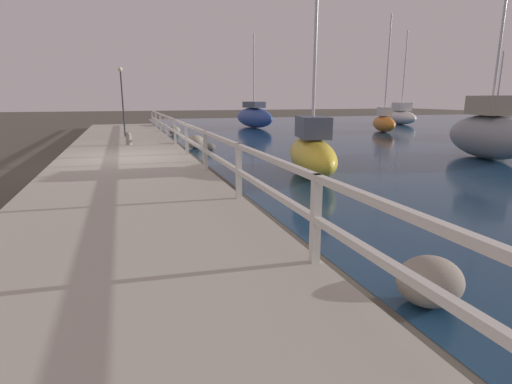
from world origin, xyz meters
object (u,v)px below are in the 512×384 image
at_px(sailboat_gray, 488,133).
at_px(dock_lamp, 122,90).
at_px(sailboat_white, 401,116).
at_px(sailboat_green, 494,126).
at_px(sailboat_orange, 384,122).
at_px(sailboat_yellow, 312,152).
at_px(sailboat_blue, 254,116).
at_px(mooring_bollard, 129,138).

bearing_deg(sailboat_gray, dock_lamp, 154.45).
xyz_separation_m(sailboat_gray, sailboat_white, (9.90, 17.62, -0.20)).
height_order(sailboat_green, sailboat_orange, sailboat_orange).
height_order(dock_lamp, sailboat_yellow, sailboat_yellow).
xyz_separation_m(dock_lamp, sailboat_orange, (16.08, 1.21, -1.88)).
xyz_separation_m(sailboat_blue, sailboat_orange, (6.84, -6.35, -0.18)).
distance_m(sailboat_green, sailboat_yellow, 16.35).
xyz_separation_m(dock_lamp, sailboat_white, (22.34, 7.58, -1.81)).
xyz_separation_m(mooring_bollard, sailboat_green, (19.58, -0.07, 0.09)).
relative_size(mooring_bollard, sailboat_orange, 0.08).
distance_m(dock_lamp, sailboat_orange, 16.24).
relative_size(sailboat_yellow, sailboat_white, 0.74).
height_order(mooring_bollard, sailboat_orange, sailboat_orange).
relative_size(sailboat_green, sailboat_yellow, 0.92).
height_order(sailboat_yellow, sailboat_blue, sailboat_blue).
bearing_deg(sailboat_green, dock_lamp, -168.18).
distance_m(sailboat_yellow, sailboat_orange, 16.50).
distance_m(dock_lamp, sailboat_gray, 16.06).
distance_m(sailboat_yellow, sailboat_white, 25.42).
distance_m(sailboat_gray, sailboat_blue, 17.88).
xyz_separation_m(sailboat_gray, sailboat_blue, (-3.20, 17.59, -0.09)).
bearing_deg(sailboat_yellow, mooring_bollard, 137.85).
relative_size(mooring_bollard, sailboat_gray, 0.07).
height_order(mooring_bollard, sailboat_yellow, sailboat_yellow).
bearing_deg(dock_lamp, sailboat_green, -11.13).
height_order(sailboat_green, sailboat_yellow, sailboat_yellow).
height_order(sailboat_yellow, sailboat_white, sailboat_white).
xyz_separation_m(dock_lamp, sailboat_gray, (12.44, -10.04, -1.60)).
height_order(dock_lamp, sailboat_orange, sailboat_orange).
bearing_deg(sailboat_white, sailboat_blue, -164.20).
relative_size(sailboat_gray, sailboat_white, 1.03).
relative_size(mooring_bollard, sailboat_blue, 0.08).
bearing_deg(sailboat_gray, sailboat_orange, 85.38).
relative_size(sailboat_yellow, sailboat_blue, 0.84).
xyz_separation_m(sailboat_green, sailboat_orange, (-3.61, 5.08, 0.01)).
bearing_deg(sailboat_blue, dock_lamp, -148.11).
distance_m(mooring_bollard, sailboat_orange, 16.74).
xyz_separation_m(sailboat_gray, sailboat_orange, (3.65, 11.24, -0.27)).
height_order(sailboat_green, sailboat_white, sailboat_white).
bearing_deg(sailboat_green, sailboat_orange, 148.32).
xyz_separation_m(dock_lamp, sailboat_yellow, (4.96, -10.98, -1.86)).
height_order(mooring_bollard, sailboat_white, sailboat_white).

